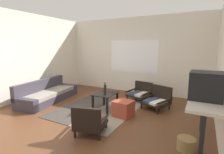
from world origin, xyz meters
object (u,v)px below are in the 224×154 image
armchair_striped_foreground (90,122)px  glass_bottle (105,90)px  coffee_table (105,97)px  armchair_corner (158,99)px  crt_television (206,85)px  console_shelf (204,103)px  clay_vase (205,85)px  armchair_by_window (141,92)px  wicker_basket (186,144)px  couch (48,94)px  ottoman_orange (123,109)px

armchair_striped_foreground → glass_bottle: size_ratio=2.25×
coffee_table → armchair_corner: size_ratio=0.79×
crt_television → glass_bottle: 2.38m
console_shelf → clay_vase: (0.00, 0.34, 0.22)m
armchair_striped_foreground → crt_television: 2.07m
clay_vase → armchair_by_window: bearing=134.6°
armchair_by_window → crt_television: bearing=-52.0°
crt_television → coffee_table: bearing=157.9°
armchair_striped_foreground → wicker_basket: bearing=11.1°
couch → coffee_table: couch is taller
couch → armchair_striped_foreground: (2.39, -1.11, 0.05)m
coffee_table → armchair_corner: bearing=34.4°
ottoman_orange → glass_bottle: glass_bottle is taller
armchair_by_window → console_shelf: 2.78m
couch → ottoman_orange: 2.59m
coffee_table → armchair_corner: armchair_corner is taller
armchair_striped_foreground → crt_television: (1.86, 0.33, 0.84)m
ottoman_orange → armchair_by_window: bearing=92.7°
ottoman_orange → console_shelf: bearing=-21.5°
armchair_corner → console_shelf: size_ratio=0.53×
armchair_corner → console_shelf: 1.99m
armchair_striped_foreground → clay_vase: size_ratio=2.43×
couch → console_shelf: console_shelf is taller
armchair_by_window → armchair_striped_foreground: (-0.13, -2.56, -0.00)m
clay_vase → wicker_basket: (-0.20, -0.46, -0.90)m
clay_vase → glass_bottle: size_ratio=0.92×
couch → clay_vase: bearing=-4.2°
coffee_table → crt_television: (2.25, -0.91, 0.73)m
armchair_striped_foreground → ottoman_orange: 1.13m
coffee_table → clay_vase: 2.39m
armchair_by_window → glass_bottle: size_ratio=2.34×
ottoman_orange → clay_vase: clay_vase is taller
couch → glass_bottle: (2.07, 0.02, 0.39)m
armchair_corner → ottoman_orange: armchair_corner is taller
armchair_corner → wicker_basket: armchair_corner is taller
clay_vase → glass_bottle: clay_vase is taller
coffee_table → clay_vase: clay_vase is taller
armchair_by_window → clay_vase: 2.59m
armchair_striped_foreground → wicker_basket: 1.71m
armchair_corner → crt_television: bearing=-57.9°
armchair_by_window → armchair_corner: size_ratio=0.93×
armchair_corner → wicker_basket: size_ratio=2.74×
console_shelf → crt_television: 0.33m
ottoman_orange → wicker_basket: size_ratio=1.45×
armchair_corner → coffee_table: bearing=-145.6°
wicker_basket → armchair_striped_foreground: bearing=-168.9°
glass_bottle → wicker_basket: size_ratio=1.09×
armchair_striped_foreground → coffee_table: bearing=107.3°
clay_vase → glass_bottle: (-2.19, 0.34, -0.41)m
ottoman_orange → crt_television: bearing=-25.3°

